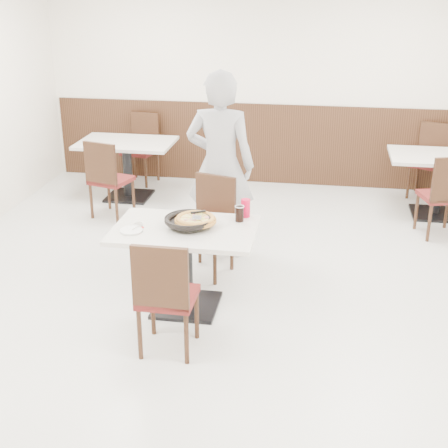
% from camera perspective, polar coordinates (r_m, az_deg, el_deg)
% --- Properties ---
extents(floor, '(7.00, 7.00, 0.00)m').
position_cam_1_polar(floor, '(5.65, -0.00, -6.94)').
color(floor, '#A6A7A2').
rests_on(floor, ground).
extents(wall_back, '(6.00, 0.04, 2.80)m').
position_cam_1_polar(wall_back, '(8.53, 3.96, 12.89)').
color(wall_back, silver).
rests_on(wall_back, floor).
extents(wall_front, '(6.00, 0.04, 2.80)m').
position_cam_1_polar(wall_front, '(2.08, -16.96, -18.75)').
color(wall_front, silver).
rests_on(wall_front, floor).
extents(wainscot_back, '(5.90, 0.03, 1.10)m').
position_cam_1_polar(wainscot_back, '(8.68, 3.80, 7.32)').
color(wainscot_back, black).
rests_on(wainscot_back, floor).
extents(main_table, '(1.26, 0.90, 0.75)m').
position_cam_1_polar(main_table, '(5.38, -3.52, -4.06)').
color(main_table, beige).
rests_on(main_table, floor).
extents(chair_near, '(0.42, 0.42, 0.95)m').
position_cam_1_polar(chair_near, '(4.76, -5.15, -6.40)').
color(chair_near, black).
rests_on(chair_near, floor).
extents(chair_far, '(0.53, 0.53, 0.95)m').
position_cam_1_polar(chair_far, '(5.94, -1.59, -0.37)').
color(chair_far, black).
rests_on(chair_far, floor).
extents(trivet, '(0.11, 0.11, 0.04)m').
position_cam_1_polar(trivet, '(5.22, -3.04, -0.18)').
color(trivet, black).
rests_on(trivet, main_table).
extents(pizza_pan, '(0.40, 0.40, 0.01)m').
position_cam_1_polar(pizza_pan, '(5.22, -3.24, 0.13)').
color(pizza_pan, black).
rests_on(pizza_pan, trivet).
extents(pizza, '(0.38, 0.38, 0.02)m').
position_cam_1_polar(pizza, '(5.22, -2.62, 0.33)').
color(pizza, '#C28B3D').
rests_on(pizza, pizza_pan).
extents(pizza_server, '(0.08, 0.10, 0.00)m').
position_cam_1_polar(pizza_server, '(5.19, -2.50, 0.60)').
color(pizza_server, white).
rests_on(pizza_server, pizza).
extents(napkin, '(0.16, 0.16, 0.00)m').
position_cam_1_polar(napkin, '(5.23, -8.43, -0.53)').
color(napkin, white).
rests_on(napkin, main_table).
extents(side_plate, '(0.20, 0.20, 0.01)m').
position_cam_1_polar(side_plate, '(5.20, -8.48, -0.59)').
color(side_plate, white).
rests_on(side_plate, napkin).
extents(fork, '(0.05, 0.14, 0.00)m').
position_cam_1_polar(fork, '(5.24, -7.94, -0.28)').
color(fork, white).
rests_on(fork, side_plate).
extents(cola_glass, '(0.08, 0.08, 0.13)m').
position_cam_1_polar(cola_glass, '(5.34, 1.42, 0.91)').
color(cola_glass, black).
rests_on(cola_glass, main_table).
extents(red_cup, '(0.09, 0.09, 0.16)m').
position_cam_1_polar(red_cup, '(5.44, 1.99, 1.47)').
color(red_cup, red).
rests_on(red_cup, main_table).
extents(diner_person, '(0.71, 0.48, 1.90)m').
position_cam_1_polar(diner_person, '(6.25, -0.34, 5.36)').
color(diner_person, '#A2A2A6').
rests_on(diner_person, floor).
extents(bg_table_left, '(1.25, 0.87, 0.75)m').
position_cam_1_polar(bg_table_left, '(8.19, -8.80, 4.93)').
color(bg_table_left, beige).
rests_on(bg_table_left, floor).
extents(bg_chair_left_near, '(0.52, 0.52, 0.95)m').
position_cam_1_polar(bg_chair_left_near, '(7.53, -10.28, 4.14)').
color(bg_chair_left_near, black).
rests_on(bg_chair_left_near, floor).
extents(bg_chair_left_far, '(0.50, 0.50, 0.95)m').
position_cam_1_polar(bg_chair_left_far, '(8.74, -7.72, 6.76)').
color(bg_chair_left_far, black).
rests_on(bg_chair_left_far, floor).
extents(bg_table_right, '(1.23, 0.84, 0.75)m').
position_cam_1_polar(bg_table_right, '(7.90, 18.98, 3.35)').
color(bg_table_right, beige).
rests_on(bg_table_right, floor).
extents(bg_chair_right_near, '(0.52, 0.52, 0.95)m').
position_cam_1_polar(bg_chair_right_near, '(7.26, 19.24, 2.57)').
color(bg_chair_right_near, black).
rests_on(bg_chair_right_near, floor).
extents(bg_chair_right_far, '(0.55, 0.55, 0.95)m').
position_cam_1_polar(bg_chair_right_far, '(8.49, 18.23, 5.40)').
color(bg_chair_right_far, black).
rests_on(bg_chair_right_far, floor).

